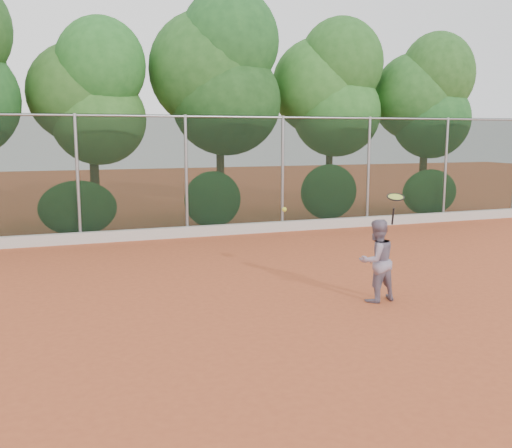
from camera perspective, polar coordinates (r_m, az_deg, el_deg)
name	(u,v)px	position (r m, az deg, el deg)	size (l,w,h in m)	color
ground	(275,301)	(10.30, 1.88, -7.71)	(80.00, 80.00, 0.00)	#B24F2A
concrete_curb	(189,232)	(16.64, -6.74, -0.78)	(24.00, 0.20, 0.30)	beige
tennis_player	(376,261)	(10.35, 11.95, -3.60)	(0.72, 0.56, 1.48)	gray
chainlink_fence	(186,172)	(16.61, -6.99, 5.14)	(24.09, 0.09, 3.50)	black
foliage_backdrop	(153,87)	(18.47, -10.24, 13.35)	(23.70, 3.63, 7.55)	#432D1A
tennis_racket	(395,199)	(10.22, 13.76, 2.43)	(0.40, 0.40, 0.57)	black
tennis_ball_in_flight	(284,209)	(8.96, 2.85, 1.47)	(0.07, 0.07, 0.07)	gold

